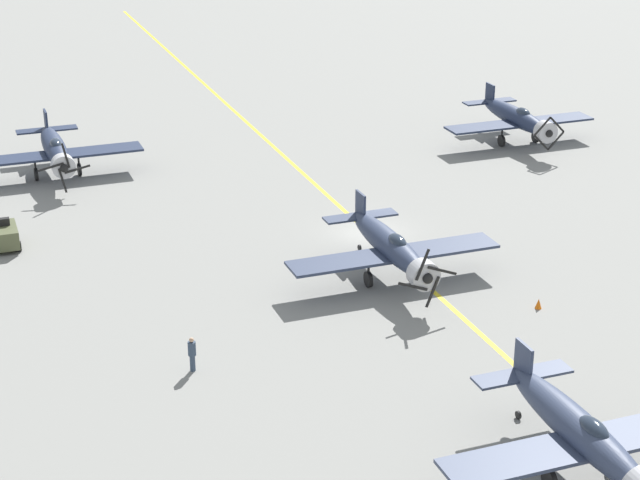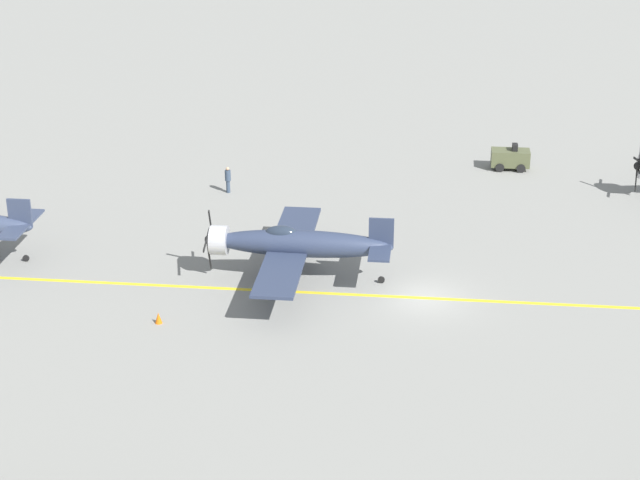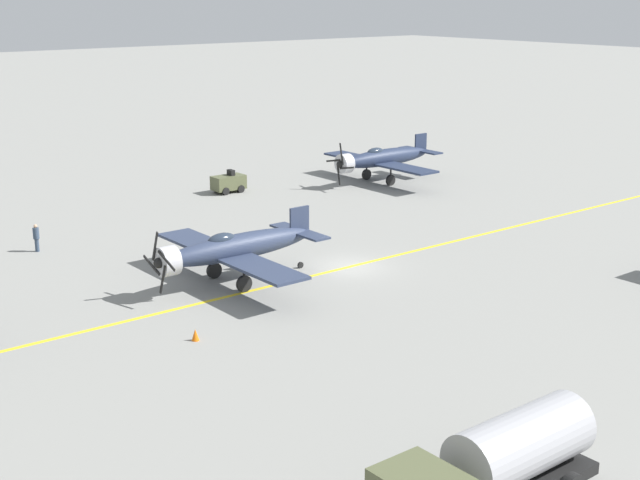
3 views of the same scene
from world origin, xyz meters
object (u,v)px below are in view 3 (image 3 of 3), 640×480
Objects in this scene: airplane_near_right at (382,158)px; traffic_cone at (195,335)px; tow_tractor at (229,183)px; ground_crew_walking at (36,237)px; fuel_tanker at (490,470)px; airplane_mid_center at (233,248)px.

airplane_near_right is 21.82× the size of traffic_cone.
airplane_near_right reaches higher than traffic_cone.
traffic_cone is (-25.40, 18.19, -0.52)m from tow_tractor.
tow_tractor is at bearing -35.61° from traffic_cone.
fuel_tanker is at bearing 179.85° from ground_crew_walking.
airplane_mid_center is 23.13m from tow_tractor.
tow_tractor is (4.62, 12.20, -1.22)m from airplane_near_right.
ground_crew_walking is 3.14× the size of traffic_cone.
airplane_mid_center is at bearing 121.44° from airplane_near_right.
ground_crew_walking is (-6.78, 18.34, 0.15)m from tow_tractor.
fuel_tanker is 46.96m from tow_tractor.
fuel_tanker reaches higher than traffic_cone.
traffic_cone is (-5.83, 5.93, -1.74)m from airplane_mid_center.
airplane_mid_center is 28.67m from airplane_near_right.
traffic_cone is at bearing 124.37° from airplane_near_right.
airplane_near_right is 36.86m from traffic_cone.
airplane_mid_center is at bearing -45.50° from traffic_cone.
fuel_tanker is 3.08× the size of tow_tractor.
airplane_mid_center is 14.21m from ground_crew_walking.
ground_crew_walking is (-2.16, 30.54, -1.07)m from airplane_near_right.
ground_crew_walking is at bearing 0.44° from traffic_cone.
tow_tractor reaches higher than traffic_cone.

